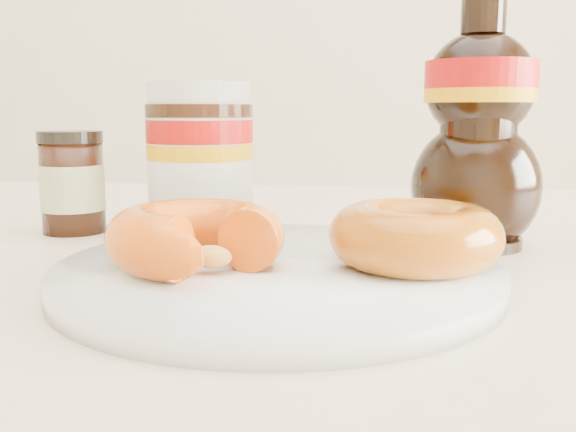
# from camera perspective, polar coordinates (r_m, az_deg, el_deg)

# --- Properties ---
(dining_table) EXTENTS (1.40, 0.90, 0.75)m
(dining_table) POSITION_cam_1_polar(r_m,az_deg,el_deg) (0.52, -6.51, -12.36)
(dining_table) COLOR beige
(dining_table) RESTS_ON ground
(plate) EXTENTS (0.27, 0.27, 0.01)m
(plate) POSITION_cam_1_polar(r_m,az_deg,el_deg) (0.40, -0.98, -5.08)
(plate) COLOR white
(plate) RESTS_ON dining_table
(donut_bitten) EXTENTS (0.12, 0.12, 0.04)m
(donut_bitten) POSITION_cam_1_polar(r_m,az_deg,el_deg) (0.39, -8.19, -1.85)
(donut_bitten) COLOR #E04A0C
(donut_bitten) RESTS_ON plate
(donut_whole) EXTENTS (0.12, 0.12, 0.04)m
(donut_whole) POSITION_cam_1_polar(r_m,az_deg,el_deg) (0.40, 11.22, -1.70)
(donut_whole) COLOR #8E5309
(donut_whole) RESTS_ON plate
(nutella_jar) EXTENTS (0.09, 0.09, 0.13)m
(nutella_jar) POSITION_cam_1_polar(r_m,az_deg,el_deg) (0.57, -7.81, 5.60)
(nutella_jar) COLOR white
(nutella_jar) RESTS_ON dining_table
(syrup_bottle) EXTENTS (0.11, 0.10, 0.20)m
(syrup_bottle) POSITION_cam_1_polar(r_m,az_deg,el_deg) (0.52, 16.56, 7.97)
(syrup_bottle) COLOR black
(syrup_bottle) RESTS_ON dining_table
(dark_jar) EXTENTS (0.06, 0.06, 0.09)m
(dark_jar) POSITION_cam_1_polar(r_m,az_deg,el_deg) (0.60, -18.62, 2.77)
(dark_jar) COLOR black
(dark_jar) RESTS_ON dining_table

